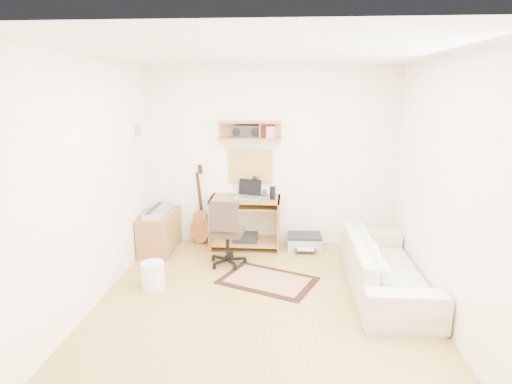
# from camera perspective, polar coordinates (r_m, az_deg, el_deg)

# --- Properties ---
(floor) EXTENTS (3.60, 4.00, 0.01)m
(floor) POSITION_cam_1_polar(r_m,az_deg,el_deg) (4.79, 0.91, -14.78)
(floor) COLOR #B18B49
(floor) RESTS_ON ground
(ceiling) EXTENTS (3.60, 4.00, 0.01)m
(ceiling) POSITION_cam_1_polar(r_m,az_deg,el_deg) (4.24, 1.04, 18.08)
(ceiling) COLOR white
(ceiling) RESTS_ON ground
(back_wall) EXTENTS (3.60, 0.01, 2.60)m
(back_wall) POSITION_cam_1_polar(r_m,az_deg,el_deg) (6.30, 2.00, 4.64)
(back_wall) COLOR white
(back_wall) RESTS_ON ground
(left_wall) EXTENTS (0.01, 4.00, 2.60)m
(left_wall) POSITION_cam_1_polar(r_m,az_deg,el_deg) (4.78, -21.17, 0.92)
(left_wall) COLOR white
(left_wall) RESTS_ON ground
(right_wall) EXTENTS (0.01, 4.00, 2.60)m
(right_wall) POSITION_cam_1_polar(r_m,az_deg,el_deg) (4.60, 24.02, 0.20)
(right_wall) COLOR white
(right_wall) RESTS_ON ground
(wall_shelf) EXTENTS (0.90, 0.25, 0.26)m
(wall_shelf) POSITION_cam_1_polar(r_m,az_deg,el_deg) (6.14, -0.84, 8.18)
(wall_shelf) COLOR #9A5E36
(wall_shelf) RESTS_ON back_wall
(cork_board) EXTENTS (0.64, 0.03, 0.49)m
(cork_board) POSITION_cam_1_polar(r_m,az_deg,el_deg) (6.32, -0.75, 3.48)
(cork_board) COLOR tan
(cork_board) RESTS_ON back_wall
(wall_photo) EXTENTS (0.02, 0.20, 0.15)m
(wall_photo) POSITION_cam_1_polar(r_m,az_deg,el_deg) (6.09, -15.39, 7.85)
(wall_photo) COLOR #4C8CBF
(wall_photo) RESTS_ON left_wall
(desk) EXTENTS (1.00, 0.55, 0.75)m
(desk) POSITION_cam_1_polar(r_m,az_deg,el_deg) (6.26, -1.42, -4.11)
(desk) COLOR #9A5E36
(desk) RESTS_ON floor
(laptop) EXTENTS (0.42, 0.42, 0.26)m
(laptop) POSITION_cam_1_polar(r_m,az_deg,el_deg) (6.11, -1.17, 0.35)
(laptop) COLOR silver
(laptop) RESTS_ON desk
(speaker) EXTENTS (0.08, 0.08, 0.18)m
(speaker) POSITION_cam_1_polar(r_m,az_deg,el_deg) (6.06, 2.22, -0.11)
(speaker) COLOR black
(speaker) RESTS_ON desk
(desk_lamp) EXTENTS (0.10, 0.10, 0.30)m
(desk_lamp) POSITION_cam_1_polar(r_m,az_deg,el_deg) (6.25, 0.32, 0.84)
(desk_lamp) COLOR black
(desk_lamp) RESTS_ON desk
(pencil_cup) EXTENTS (0.06, 0.06, 0.09)m
(pencil_cup) POSITION_cam_1_polar(r_m,az_deg,el_deg) (6.23, 1.15, -0.18)
(pencil_cup) COLOR navy
(pencil_cup) RESTS_ON desk
(boombox) EXTENTS (0.36, 0.16, 0.18)m
(boombox) POSITION_cam_1_polar(r_m,az_deg,el_deg) (6.14, -1.31, 7.99)
(boombox) COLOR black
(boombox) RESTS_ON wall_shelf
(rug) EXTENTS (1.30, 1.10, 0.01)m
(rug) POSITION_cam_1_polar(r_m,az_deg,el_deg) (5.32, 1.54, -11.61)
(rug) COLOR #D0B58B
(rug) RESTS_ON floor
(task_chair) EXTENTS (0.50, 0.50, 0.91)m
(task_chair) POSITION_cam_1_polar(r_m,az_deg,el_deg) (5.65, -3.81, -5.25)
(task_chair) COLOR #31241D
(task_chair) RESTS_ON floor
(cabinet) EXTENTS (0.40, 0.90, 0.55)m
(cabinet) POSITION_cam_1_polar(r_m,az_deg,el_deg) (6.36, -12.67, -5.10)
(cabinet) COLOR #9A5E36
(cabinet) RESTS_ON floor
(music_keyboard) EXTENTS (0.24, 0.76, 0.07)m
(music_keyboard) POSITION_cam_1_polar(r_m,az_deg,el_deg) (6.28, -12.81, -2.43)
(music_keyboard) COLOR #B2B5BA
(music_keyboard) RESTS_ON cabinet
(guitar) EXTENTS (0.36, 0.27, 1.19)m
(guitar) POSITION_cam_1_polar(r_m,az_deg,el_deg) (6.43, -7.50, -1.70)
(guitar) COLOR #A76133
(guitar) RESTS_ON floor
(waste_basket) EXTENTS (0.28, 0.28, 0.32)m
(waste_basket) POSITION_cam_1_polar(r_m,az_deg,el_deg) (5.22, -13.50, -10.70)
(waste_basket) COLOR white
(waste_basket) RESTS_ON floor
(printer) EXTENTS (0.51, 0.40, 0.19)m
(printer) POSITION_cam_1_polar(r_m,az_deg,el_deg) (6.37, 6.45, -6.63)
(printer) COLOR #A5A8AA
(printer) RESTS_ON floor
(sofa) EXTENTS (0.59, 2.02, 0.79)m
(sofa) POSITION_cam_1_polar(r_m,az_deg,el_deg) (5.17, 16.86, -8.34)
(sofa) COLOR beige
(sofa) RESTS_ON floor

